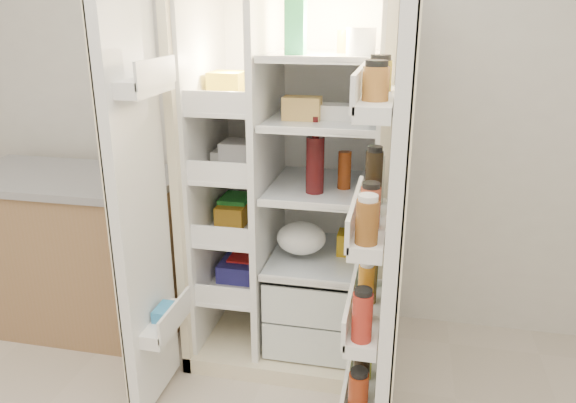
# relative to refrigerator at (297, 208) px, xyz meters

# --- Properties ---
(wall_back) EXTENTS (4.00, 0.02, 2.70)m
(wall_back) POSITION_rel_refrigerator_xyz_m (-0.09, 0.35, 0.61)
(wall_back) COLOR silver
(wall_back) RESTS_ON floor
(refrigerator) EXTENTS (0.92, 0.70, 1.80)m
(refrigerator) POSITION_rel_refrigerator_xyz_m (0.00, 0.00, 0.00)
(refrigerator) COLOR beige
(refrigerator) RESTS_ON floor
(freezer_door) EXTENTS (0.15, 0.40, 1.72)m
(freezer_door) POSITION_rel_refrigerator_xyz_m (-0.51, -0.60, 0.15)
(freezer_door) COLOR white
(freezer_door) RESTS_ON floor
(fridge_door) EXTENTS (0.17, 0.58, 1.72)m
(fridge_door) POSITION_rel_refrigerator_xyz_m (0.47, -0.69, 0.13)
(fridge_door) COLOR white
(fridge_door) RESTS_ON floor
(kitchen_counter) EXTENTS (1.18, 0.63, 0.86)m
(kitchen_counter) POSITION_rel_refrigerator_xyz_m (-1.21, -0.06, -0.31)
(kitchen_counter) COLOR #8D6846
(kitchen_counter) RESTS_ON floor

